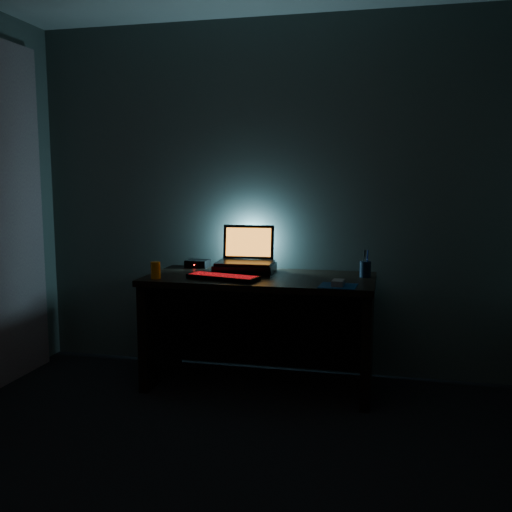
% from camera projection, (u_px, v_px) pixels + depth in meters
% --- Properties ---
extents(room, '(3.50, 4.00, 2.50)m').
position_uv_depth(room, '(167.00, 216.00, 2.14)').
color(room, black).
rests_on(room, ground).
extents(desk, '(1.50, 0.70, 0.75)m').
position_uv_depth(desk, '(262.00, 312.00, 3.86)').
color(desk, black).
rests_on(desk, ground).
extents(curtain, '(0.06, 0.65, 2.30)m').
position_uv_depth(curtain, '(10.00, 214.00, 3.90)').
color(curtain, '#A89386').
rests_on(curtain, ground).
extents(riser, '(0.41, 0.32, 0.06)m').
position_uv_depth(riser, '(245.00, 268.00, 3.91)').
color(riser, black).
rests_on(riser, desk).
extents(laptop, '(0.39, 0.30, 0.26)m').
position_uv_depth(laptop, '(246.00, 254.00, 3.94)').
color(laptop, black).
rests_on(laptop, riser).
extents(keyboard, '(0.49, 0.26, 0.03)m').
position_uv_depth(keyboard, '(223.00, 277.00, 3.65)').
color(keyboard, black).
rests_on(keyboard, desk).
extents(mousepad, '(0.23, 0.21, 0.00)m').
position_uv_depth(mousepad, '(338.00, 286.00, 3.42)').
color(mousepad, navy).
rests_on(mousepad, desk).
extents(mouse, '(0.07, 0.12, 0.03)m').
position_uv_depth(mouse, '(338.00, 283.00, 3.41)').
color(mouse, gray).
rests_on(mouse, mousepad).
extents(pen_cup, '(0.08, 0.08, 0.10)m').
position_uv_depth(pen_cup, '(365.00, 269.00, 3.73)').
color(pen_cup, black).
rests_on(pen_cup, desk).
extents(juice_glass, '(0.06, 0.06, 0.11)m').
position_uv_depth(juice_glass, '(156.00, 270.00, 3.68)').
color(juice_glass, orange).
rests_on(juice_glass, desk).
extents(router, '(0.16, 0.14, 0.05)m').
position_uv_depth(router, '(198.00, 264.00, 4.15)').
color(router, black).
rests_on(router, desk).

